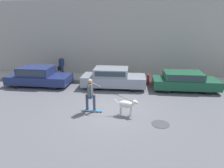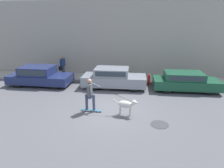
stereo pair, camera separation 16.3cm
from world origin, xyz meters
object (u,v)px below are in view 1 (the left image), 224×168
Objects in this scene: parked_car_2 at (184,81)px; skateboarder at (91,93)px; parked_car_1 at (113,78)px; parked_car_0 at (39,76)px; fire_hydrant at (148,79)px; pedestrian_with_bag at (61,65)px; dog at (127,105)px.

parked_car_2 is 1.56× the size of skateboarder.
parked_car_1 is 4.58m from parked_car_2.
parked_car_0 is at bearing 179.72° from parked_car_1.
fire_hydrant is at bearing 60.29° from skateboarder.
skateboarder is at bearing 150.91° from pedestrian_with_bag.
parked_car_0 is 7.36m from dog.
parked_car_0 is 1.63× the size of skateboarder.
fire_hydrant is at bearing 86.88° from dog.
dog is 1.49× the size of fire_hydrant.
skateboarder reaches higher than parked_car_2.
dog is 4.99m from fire_hydrant.
skateboarder is (4.40, -3.80, 0.33)m from parked_car_0.
fire_hydrant is at bearing 7.26° from parked_car_0.
parked_car_2 is 5.37m from dog.
dog is at bearing -75.90° from parked_car_1.
parked_car_2 reaches higher than fire_hydrant.
parked_car_0 is at bearing 143.24° from skateboarder.
pedestrian_with_bag is (-5.18, 5.94, 0.47)m from dog.
fire_hydrant is (6.49, -1.12, -0.61)m from pedestrian_with_bag.
pedestrian_with_bag is at bearing 125.11° from skateboarder.
fire_hydrant is (7.47, 0.78, -0.22)m from parked_car_0.
skateboarder is (-1.75, 0.24, 0.41)m from dog.
skateboarder is 6.66m from pedestrian_with_bag.
fire_hydrant is at bearing 160.61° from parked_car_2.
pedestrian_with_bag reaches higher than dog.
parked_car_0 is 5.45× the size of fire_hydrant.
parked_car_0 is 1.02× the size of parked_car_1.
parked_car_0 is 5.12m from parked_car_1.
pedestrian_with_bag is at bearing 170.21° from fire_hydrant.
parked_car_2 is (9.70, -0.00, -0.04)m from parked_car_0.
dog is 0.45× the size of skateboarder.
dog reaches higher than fire_hydrant.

